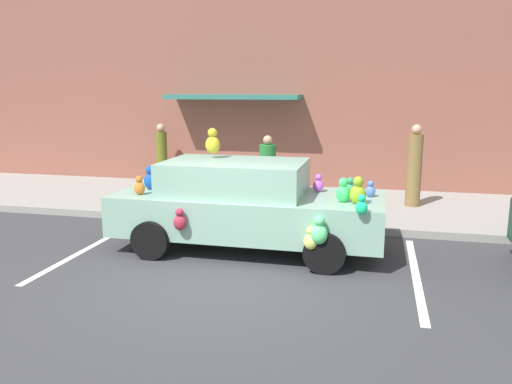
# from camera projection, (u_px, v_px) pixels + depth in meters

# --- Properties ---
(ground_plane) EXTENTS (60.00, 60.00, 0.00)m
(ground_plane) POSITION_uv_depth(u_px,v_px,m) (214.00, 282.00, 7.36)
(ground_plane) COLOR #38383A
(sidewalk) EXTENTS (24.00, 4.00, 0.15)m
(sidewalk) POSITION_uv_depth(u_px,v_px,m) (280.00, 204.00, 12.11)
(sidewalk) COLOR gray
(sidewalk) RESTS_ON ground
(storefront_building) EXTENTS (24.00, 1.25, 6.40)m
(storefront_building) POSITION_uv_depth(u_px,v_px,m) (295.00, 72.00, 13.55)
(storefront_building) COLOR brown
(storefront_building) RESTS_ON ground
(parking_stripe_front) EXTENTS (0.12, 3.60, 0.01)m
(parking_stripe_front) POSITION_uv_depth(u_px,v_px,m) (416.00, 274.00, 7.66)
(parking_stripe_front) COLOR silver
(parking_stripe_front) RESTS_ON ground
(parking_stripe_rear) EXTENTS (0.12, 3.60, 0.01)m
(parking_stripe_rear) POSITION_uv_depth(u_px,v_px,m) (88.00, 248.00, 8.92)
(parking_stripe_rear) COLOR silver
(parking_stripe_rear) RESTS_ON ground
(plush_covered_car) EXTENTS (4.57, 2.07, 2.08)m
(plush_covered_car) POSITION_uv_depth(u_px,v_px,m) (245.00, 204.00, 8.75)
(plush_covered_car) COLOR #87B49C
(plush_covered_car) RESTS_ON ground
(teddy_bear_on_sidewalk) EXTENTS (0.39, 0.32, 0.74)m
(teddy_bear_on_sidewalk) POSITION_uv_depth(u_px,v_px,m) (213.00, 197.00, 10.85)
(teddy_bear_on_sidewalk) COLOR pink
(teddy_bear_on_sidewalk) RESTS_ON sidewalk
(pedestrian_near_shopfront) EXTENTS (0.36, 0.36, 1.61)m
(pedestrian_near_shopfront) POSITION_uv_depth(u_px,v_px,m) (268.00, 175.00, 11.27)
(pedestrian_near_shopfront) COLOR #267A33
(pedestrian_near_shopfront) RESTS_ON sidewalk
(pedestrian_walking_past) EXTENTS (0.33, 0.33, 1.84)m
(pedestrian_walking_past) POSITION_uv_depth(u_px,v_px,m) (414.00, 168.00, 11.38)
(pedestrian_walking_past) COLOR olive
(pedestrian_walking_past) RESTS_ON sidewalk
(pedestrian_by_lamp) EXTENTS (0.31, 0.31, 1.67)m
(pedestrian_by_lamp) POSITION_uv_depth(u_px,v_px,m) (162.00, 156.00, 14.14)
(pedestrian_by_lamp) COLOR #5E621D
(pedestrian_by_lamp) RESTS_ON sidewalk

